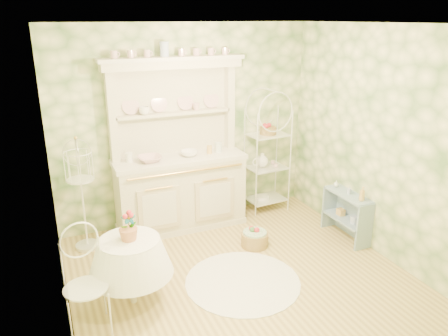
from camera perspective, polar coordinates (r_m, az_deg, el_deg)
name	(u,v)px	position (r m, az deg, el deg)	size (l,w,h in m)	color
floor	(242,279)	(5.00, 2.36, -14.31)	(3.60, 3.60, 0.00)	tan
ceiling	(246,23)	(4.18, 2.88, 18.34)	(3.60, 3.60, 0.00)	white
wall_left	(54,191)	(4.00, -21.29, -2.81)	(3.60, 3.60, 0.00)	#F6F0BA
wall_right	(383,145)	(5.41, 20.01, 2.90)	(3.60, 3.60, 0.00)	#F6F0BA
wall_back	(186,126)	(6.01, -4.97, 5.53)	(3.60, 3.60, 0.00)	#F6F0BA
wall_front	(365,245)	(3.03, 17.88, -9.53)	(3.60, 3.60, 0.00)	#F6F0BA
kitchen_dresser	(179,147)	(5.75, -5.90, 2.75)	(1.87, 0.61, 2.29)	beige
bakers_rack	(267,149)	(6.39, 5.68, 2.51)	(0.58, 0.42, 1.88)	white
side_shelf	(346,217)	(5.94, 15.70, -6.17)	(0.25, 0.67, 0.58)	#88A5BA
round_table	(131,270)	(4.55, -12.00, -12.95)	(0.67, 0.67, 0.74)	white
cafe_chair	(86,290)	(4.26, -17.58, -14.92)	(0.39, 0.39, 0.86)	white
birdcage_stand	(82,192)	(5.56, -18.09, -2.98)	(0.36, 0.36, 1.50)	white
floor_basket	(255,239)	(5.61, 4.02, -9.24)	(0.29, 0.29, 0.19)	#9E7D45
lace_rug	(243,281)	(4.96, 2.45, -14.59)	(1.27, 1.27, 0.01)	white
bowl_floral	(150,161)	(5.64, -9.66, 0.89)	(0.30, 0.30, 0.07)	white
bowl_white	(189,155)	(5.82, -4.55, 1.66)	(0.23, 0.23, 0.07)	white
cup_left	(144,112)	(5.67, -10.35, 7.16)	(0.13, 0.13, 0.11)	white
cup_right	(196,108)	(5.88, -3.66, 7.85)	(0.10, 0.10, 0.09)	white
potted_geranium	(129,226)	(4.34, -12.28, -7.38)	(0.14, 0.10, 0.27)	#3F7238
bottle_amber	(362,196)	(5.62, 17.58, -3.46)	(0.07, 0.07, 0.18)	tan
bottle_blue	(349,191)	(5.80, 16.04, -2.92)	(0.04, 0.04, 0.10)	#A9B9DC
bottle_glass	(336,185)	(6.00, 14.43, -2.10)	(0.07, 0.07, 0.09)	silver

